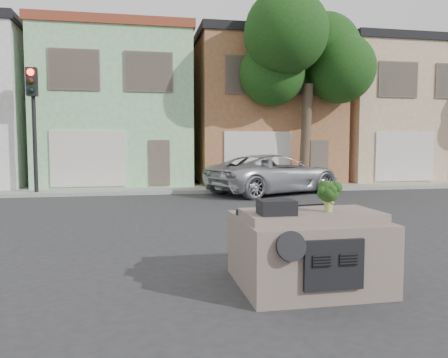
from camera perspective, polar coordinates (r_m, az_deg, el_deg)
name	(u,v)px	position (r m, az deg, el deg)	size (l,w,h in m)	color
ground_plane	(254,240)	(9.51, 3.94, -8.01)	(120.00, 120.00, 0.00)	#303033
sidewalk	(194,188)	(19.72, -3.91, -1.24)	(40.00, 3.00, 0.15)	gray
townhouse_mint	(117,111)	(23.56, -13.75, 8.60)	(7.20, 8.20, 7.55)	#96D495
townhouse_tan	(257,113)	(24.39, 4.34, 8.58)	(7.20, 8.20, 7.55)	#9C643F
townhouse_beige	(381,115)	(27.33, 19.85, 7.89)	(7.20, 8.20, 7.55)	#CCAC87
silver_pickup	(274,193)	(18.50, 6.61, -1.88)	(2.72, 5.90, 1.64)	#B7B8BE
traffic_signal	(34,132)	(18.93, -23.58, 5.65)	(0.40, 0.40, 5.10)	black
tree_near	(306,95)	(20.29, 10.69, 10.67)	(4.40, 4.00, 8.50)	#194013
car_dashboard	(306,247)	(6.61, 10.72, -8.74)	(2.00, 1.80, 1.12)	#77665C
instrument_hump	(276,207)	(5.97, 6.87, -3.68)	(0.48, 0.38, 0.20)	black
wiper_arm	(315,205)	(6.96, 11.79, -3.31)	(0.70, 0.03, 0.02)	black
broccoli	(329,196)	(6.33, 13.49, -2.17)	(0.37, 0.37, 0.45)	#193511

